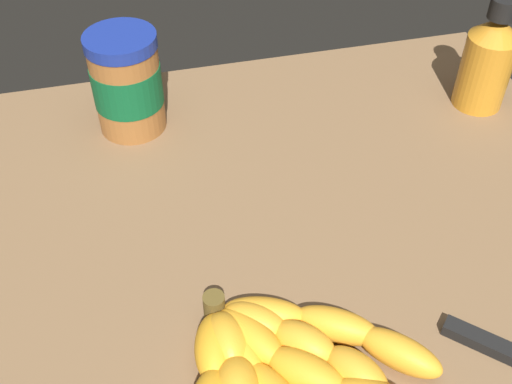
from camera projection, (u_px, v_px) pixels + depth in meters
ground_plane at (302, 263)px, 64.72cm from camera, size 73.05×74.68×3.60cm
banana_bunch at (276, 372)px, 51.81cm from camera, size 19.55×25.19×3.75cm
peanut_butter_jar at (127, 83)px, 74.38cm from camera, size 8.44×8.44×12.67cm
honey_bottle at (488, 60)px, 77.75cm from camera, size 6.38×6.38×14.67cm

